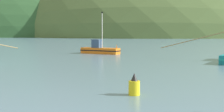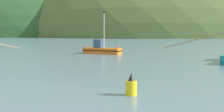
{
  "view_description": "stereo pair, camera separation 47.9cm",
  "coord_description": "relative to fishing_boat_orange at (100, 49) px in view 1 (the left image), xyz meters",
  "views": [
    {
      "loc": [
        -5.64,
        -4.25,
        4.11
      ],
      "look_at": [
        -1.54,
        26.48,
        1.4
      ],
      "focal_mm": 48.64,
      "sensor_mm": 36.0,
      "label": 1
    },
    {
      "loc": [
        -5.17,
        -4.31,
        4.11
      ],
      "look_at": [
        -1.54,
        26.48,
        1.4
      ],
      "focal_mm": 48.64,
      "sensor_mm": 36.0,
      "label": 2
    }
  ],
  "objects": [
    {
      "name": "hill_mid_left",
      "position": [
        57.06,
        165.08,
        -0.72
      ],
      "size": [
        217.11,
        173.69,
        103.75
      ],
      "primitive_type": "ellipsoid",
      "color": "#516B38",
      "rests_on": "ground"
    },
    {
      "name": "fishing_boat_orange",
      "position": [
        0.0,
        0.0,
        0.0
      ],
      "size": [
        6.67,
        5.48,
        7.09
      ],
      "rotation": [
        0.0,
        0.0,
        5.66
      ],
      "color": "orange",
      "rests_on": "ground"
    },
    {
      "name": "channel_buoy",
      "position": [
        -0.89,
        -33.19,
        -0.15
      ],
      "size": [
        0.71,
        0.71,
        1.4
      ],
      "color": "yellow",
      "rests_on": "ground"
    },
    {
      "name": "hill_far_left",
      "position": [
        -28.1,
        173.58,
        -0.72
      ],
      "size": [
        166.5,
        133.2,
        85.83
      ],
      "primitive_type": "ellipsoid",
      "color": "#2D562D",
      "rests_on": "ground"
    }
  ]
}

